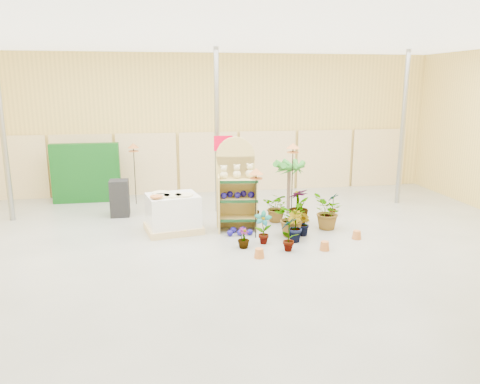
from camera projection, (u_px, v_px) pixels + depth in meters
The scene contains 24 objects.
room at pixel (231, 145), 10.36m from camera, with size 15.20×12.10×4.70m.
display_shelf at pixel (236, 188), 11.53m from camera, with size 1.02×0.72×2.28m.
teddy_bears at pixel (238, 172), 11.34m from camera, with size 0.84×0.21×0.35m.
gazing_balls_shelf at pixel (237, 195), 11.43m from camera, with size 0.84×0.29×0.16m.
gazing_balls_floor at pixel (239, 231), 11.25m from camera, with size 0.63×0.39×0.15m.
pallet_stack at pixel (173, 213), 11.40m from camera, with size 1.49×1.32×0.96m.
charcoal_planters at pixel (120, 198), 12.73m from camera, with size 0.50×0.50×1.00m.
trellis_stock at pixel (86, 173), 14.15m from camera, with size 2.00×0.30×1.80m, color #0C4611.
offer_sign at pixel (223, 159), 12.51m from camera, with size 0.50×0.08×2.20m.
bird_table_front at pixel (256, 173), 10.68m from camera, with size 0.34×0.34×1.67m.
bird_table_right at pixel (293, 149), 11.73m from camera, with size 0.34×0.34×2.10m.
bird_table_back at pixel (133, 148), 13.74m from camera, with size 0.34×0.34×1.84m.
palm at pixel (289, 166), 12.79m from camera, with size 0.70×0.70×1.59m.
potted_plant_0 at pixel (263, 228), 10.54m from camera, with size 0.40×0.27×0.76m, color #287923.
potted_plant_1 at pixel (294, 226), 10.70m from camera, with size 0.39×0.32×0.72m, color #287923.
potted_plant_2 at pixel (291, 217), 11.09m from camera, with size 0.82×0.71×0.91m, color #287923.
potted_plant_3 at pixel (299, 206), 12.07m from camera, with size 0.51×0.51×0.92m, color #287923.
potted_plant_4 at pixel (333, 204), 12.78m from camera, with size 0.35×0.23×0.66m, color #287923.
potted_plant_6 at pixel (277, 207), 12.23m from camera, with size 0.70×0.61×0.78m, color #287923.
potted_plant_7 at pixel (243, 238), 10.29m from camera, with size 0.26×0.26×0.46m, color #287923.
potted_plant_8 at pixel (289, 233), 10.09m from camera, with size 0.41×0.28×0.78m, color #287923.
potted_plant_9 at pixel (304, 224), 11.08m from camera, with size 0.33×0.27×0.60m, color #287923.
potted_plant_10 at pixel (328, 212), 11.56m from camera, with size 0.81×0.70×0.90m, color #287923.
potted_plant_11 at pixel (253, 209), 12.40m from camera, with size 0.34×0.34×0.62m, color #287923.
Camera 1 is at (-1.55, -9.30, 3.56)m, focal length 35.00 mm.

